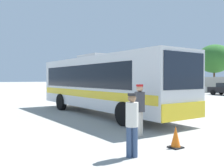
# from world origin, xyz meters

# --- Properties ---
(ground_plane) EXTENTS (300.00, 300.00, 0.00)m
(ground_plane) POSITION_xyz_m (0.00, 10.00, 0.00)
(ground_plane) COLOR #A3A099
(coach_bus_silver_yellow) EXTENTS (11.50, 2.87, 3.45)m
(coach_bus_silver_yellow) POSITION_xyz_m (0.06, -0.75, 1.85)
(coach_bus_silver_yellow) COLOR silver
(coach_bus_silver_yellow) RESTS_ON ground_plane
(attendant_by_bus_door) EXTENTS (0.47, 0.47, 1.82)m
(attendant_by_bus_door) POSITION_xyz_m (5.62, -2.65, 1.04)
(attendant_by_bus_door) COLOR #B7B2A8
(attendant_by_bus_door) RESTS_ON ground_plane
(passenger_waiting_on_apron) EXTENTS (0.45, 0.45, 1.65)m
(passenger_waiting_on_apron) POSITION_xyz_m (7.28, -4.31, 0.94)
(passenger_waiting_on_apron) COLOR #33476B
(passenger_waiting_on_apron) RESTS_ON ground_plane
(vendor_umbrella_near_gate_blue) EXTENTS (2.47, 2.47, 2.13)m
(vendor_umbrella_near_gate_blue) POSITION_xyz_m (-8.71, 5.02, 1.76)
(vendor_umbrella_near_gate_blue) COLOR gray
(vendor_umbrella_near_gate_blue) RESTS_ON ground_plane
(vendor_umbrella_secondary_orange) EXTENTS (2.02, 2.02, 2.10)m
(vendor_umbrella_secondary_orange) POSITION_xyz_m (-8.51, 1.89, 1.77)
(vendor_umbrella_secondary_orange) COLOR gray
(vendor_umbrella_secondary_orange) RESTS_ON ground_plane
(parked_car_leftmost_silver) EXTENTS (4.60, 2.11, 1.44)m
(parked_car_leftmost_silver) POSITION_xyz_m (-11.07, 20.44, 0.77)
(parked_car_leftmost_silver) COLOR #B7BABF
(parked_car_leftmost_silver) RESTS_ON ground_plane
(roadside_tree_left) EXTENTS (5.81, 5.81, 7.98)m
(roadside_tree_left) POSITION_xyz_m (-14.06, 30.87, 5.50)
(roadside_tree_left) COLOR brown
(roadside_tree_left) RESTS_ON ground_plane
(traffic_cone_on_apron) EXTENTS (0.36, 0.36, 0.64)m
(traffic_cone_on_apron) POSITION_xyz_m (7.31, -2.71, 0.31)
(traffic_cone_on_apron) COLOR black
(traffic_cone_on_apron) RESTS_ON ground_plane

